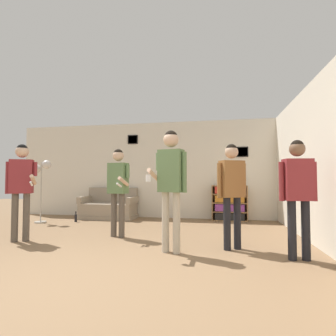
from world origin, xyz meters
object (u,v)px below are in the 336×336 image
person_spectator_near_bookshelf (232,185)px  person_spectator_far_right (298,186)px  person_watcher_holding_cup (171,176)px  bookshelf (229,203)px  person_player_foreground_center (118,183)px  person_player_foreground_left (21,181)px  floor_lamp (41,173)px  bottle_on_floor (76,218)px  couch (109,208)px

person_spectator_near_bookshelf → person_spectator_far_right: person_spectator_near_bookshelf is taller
person_watcher_holding_cup → bookshelf: bearing=73.0°
person_player_foreground_center → person_spectator_far_right: (2.92, -0.89, -0.03)m
bookshelf → person_player_foreground_center: size_ratio=0.55×
person_spectator_near_bookshelf → person_player_foreground_left: bearing=-177.7°
floor_lamp → person_spectator_near_bookshelf: size_ratio=0.95×
person_watcher_holding_cup → bottle_on_floor: bearing=141.1°
couch → bookshelf: size_ratio=1.64×
person_player_foreground_left → bookshelf: bearing=39.3°
person_watcher_holding_cup → bottle_on_floor: person_watcher_holding_cup is taller
bookshelf → person_watcher_holding_cup: (-0.99, -3.22, 0.67)m
bookshelf → bottle_on_floor: bearing=-166.6°
bottle_on_floor → person_spectator_far_right: bearing=-26.9°
floor_lamp → person_player_foreground_center: bearing=-25.1°
bottle_on_floor → person_watcher_holding_cup: bearing=-38.9°
person_watcher_holding_cup → person_player_foreground_left: bearing=175.7°
floor_lamp → person_watcher_holding_cup: size_ratio=0.86×
person_player_foreground_center → couch: bearing=117.0°
bottle_on_floor → person_spectator_near_bookshelf: bearing=-27.5°
person_watcher_holding_cup → person_spectator_near_bookshelf: 0.98m
person_watcher_holding_cup → person_player_foreground_center: bearing=143.7°
person_spectator_near_bookshelf → bottle_on_floor: (-3.76, 1.96, -0.89)m
person_watcher_holding_cup → person_spectator_far_right: person_watcher_holding_cup is taller
person_player_foreground_left → person_player_foreground_center: size_ratio=1.03×
bookshelf → bottle_on_floor: size_ratio=3.51×
bookshelf → person_player_foreground_center: 3.25m
couch → bottle_on_floor: size_ratio=5.75×
bookshelf → person_spectator_far_right: (0.76, -3.26, 0.53)m
person_player_foreground_center → person_spectator_near_bookshelf: 2.13m
person_watcher_holding_cup → person_spectator_far_right: bearing=-1.1°
person_player_foreground_center → bottle_on_floor: 2.41m
person_player_foreground_center → person_spectator_near_bookshelf: bearing=-13.8°
couch → bottle_on_floor: 0.94m
person_player_foreground_left → bottle_on_floor: person_player_foreground_left is taller
floor_lamp → person_spectator_near_bookshelf: person_spectator_near_bookshelf is taller
person_player_foreground_center → person_watcher_holding_cup: 1.45m
bottle_on_floor → person_player_foreground_center: bearing=-40.6°
person_player_foreground_left → person_spectator_near_bookshelf: size_ratio=1.04×
floor_lamp → person_watcher_holding_cup: 4.18m
floor_lamp → person_spectator_near_bookshelf: 4.86m
person_spectator_far_right → person_watcher_holding_cup: bearing=178.9°
floor_lamp → person_player_foreground_left: size_ratio=0.92×
person_watcher_holding_cup → person_spectator_far_right: (1.75, -0.03, -0.15)m
couch → bookshelf: bookshelf is taller
person_player_foreground_center → bottle_on_floor: size_ratio=6.32×
person_watcher_holding_cup → person_spectator_near_bookshelf: size_ratio=1.11×
person_player_foreground_left → person_spectator_far_right: size_ratio=1.05×
person_player_foreground_left → person_spectator_near_bookshelf: (3.60, 0.15, -0.05)m
couch → bottle_on_floor: couch is taller
floor_lamp → person_spectator_far_right: person_spectator_far_right is taller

